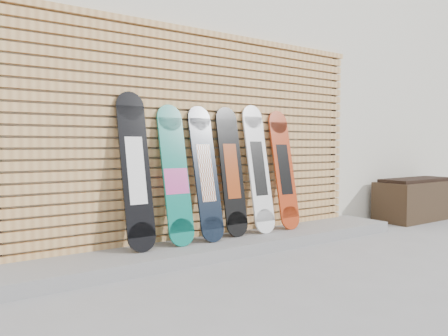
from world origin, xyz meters
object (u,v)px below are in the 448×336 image
at_px(snowboard_1, 176,175).
at_px(planter_box, 416,199).
at_px(snowboard_2, 206,173).
at_px(snowboard_4, 258,168).
at_px(snowboard_3, 231,171).
at_px(snowboard_0, 136,170).
at_px(snowboard_5, 284,169).

bearing_deg(snowboard_1, planter_box, -2.24).
relative_size(snowboard_2, snowboard_4, 0.97).
relative_size(snowboard_2, snowboard_3, 1.00).
relative_size(snowboard_1, snowboard_3, 0.99).
xyz_separation_m(snowboard_0, snowboard_2, (0.75, -0.01, -0.05)).
xyz_separation_m(planter_box, snowboard_2, (-3.56, 0.14, 0.51)).
xyz_separation_m(snowboard_2, snowboard_4, (0.71, 0.01, 0.02)).
distance_m(planter_box, snowboard_1, 3.93).
xyz_separation_m(planter_box, snowboard_3, (-3.21, 0.18, 0.51)).
height_order(planter_box, snowboard_3, snowboard_3).
bearing_deg(planter_box, snowboard_1, 177.76).
height_order(snowboard_1, snowboard_4, snowboard_4).
bearing_deg(snowboard_4, snowboard_3, 177.11).
xyz_separation_m(snowboard_0, snowboard_5, (1.85, 0.01, -0.05)).
relative_size(snowboard_4, snowboard_5, 1.03).
xyz_separation_m(snowboard_0, snowboard_1, (0.41, -0.00, -0.06)).
relative_size(planter_box, snowboard_1, 0.98).
height_order(snowboard_1, snowboard_5, same).
bearing_deg(snowboard_4, snowboard_2, -178.79).
distance_m(snowboard_4, snowboard_5, 0.39).
distance_m(snowboard_2, snowboard_4, 0.71).
distance_m(snowboard_3, snowboard_5, 0.74).
xyz_separation_m(planter_box, snowboard_4, (-2.85, 0.16, 0.53)).
relative_size(snowboard_1, snowboard_2, 1.00).
relative_size(snowboard_2, snowboard_5, 1.00).
height_order(planter_box, snowboard_1, snowboard_1).
xyz_separation_m(snowboard_1, snowboard_5, (1.44, 0.01, 0.01)).
height_order(planter_box, snowboard_2, snowboard_2).
bearing_deg(snowboard_0, snowboard_3, 1.05).
bearing_deg(snowboard_5, snowboard_1, -179.52).
xyz_separation_m(snowboard_1, snowboard_2, (0.34, -0.01, 0.01)).
distance_m(planter_box, snowboard_4, 2.90).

